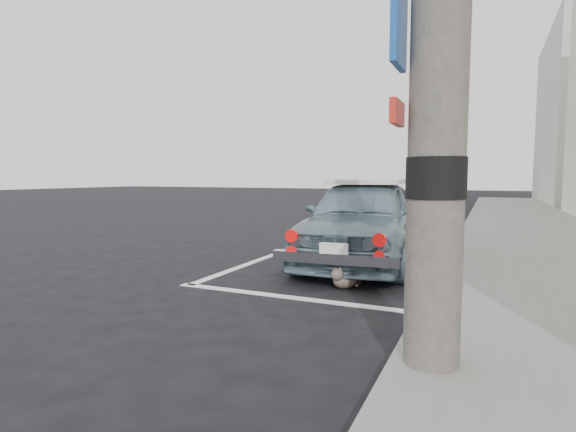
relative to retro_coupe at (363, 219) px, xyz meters
name	(u,v)px	position (x,y,z in m)	size (l,w,h in m)	color
ground	(275,284)	(-0.61, -1.80, -0.65)	(80.00, 80.00, 0.00)	black
sidewalk	(557,269)	(2.59, 0.20, -0.58)	(2.80, 40.00, 0.15)	slate
pline_rear	(297,298)	(-0.11, -2.30, -0.65)	(3.00, 0.12, 0.01)	silver
pline_front	(407,229)	(-0.11, 4.70, -0.65)	(3.00, 0.12, 0.01)	silver
pline_side	(301,245)	(-1.51, 1.20, -0.65)	(0.12, 7.00, 0.01)	silver
retro_coupe	(363,219)	(0.00, 0.00, 0.00)	(1.85, 3.92, 1.30)	slate
cat	(345,277)	(0.23, -1.67, -0.52)	(0.34, 0.52, 0.29)	#736257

